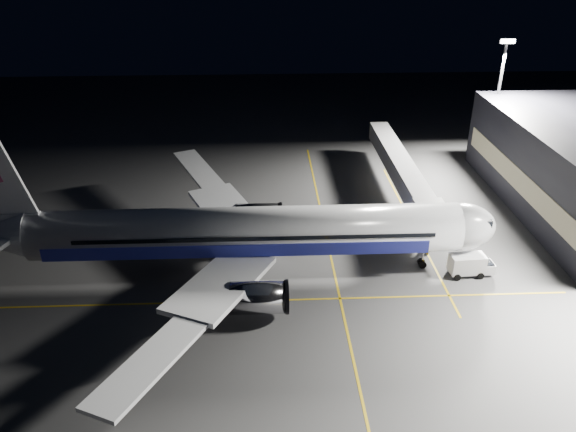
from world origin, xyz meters
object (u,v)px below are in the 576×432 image
(baggage_tug, at_px, (253,230))
(airliner, at_px, (238,232))
(safety_cone_a, at_px, (227,240))
(service_truck, at_px, (471,264))
(floodlight_mast_north, at_px, (498,92))
(safety_cone_b, at_px, (298,250))
(jet_bridge, at_px, (403,172))
(safety_cone_c, at_px, (184,252))

(baggage_tug, bearing_deg, airliner, -112.26)
(safety_cone_a, bearing_deg, service_truck, -17.51)
(safety_cone_a, bearing_deg, floodlight_mast_north, 30.20)
(floodlight_mast_north, distance_m, safety_cone_b, 45.67)
(floodlight_mast_north, bearing_deg, airliner, -142.09)
(jet_bridge, relative_size, safety_cone_a, 63.27)
(safety_cone_b, distance_m, safety_cone_c, 14.00)
(service_truck, bearing_deg, safety_cone_c, 166.23)
(airliner, relative_size, safety_cone_b, 108.73)
(jet_bridge, distance_m, floodlight_mast_north, 24.06)
(service_truck, distance_m, safety_cone_a, 29.87)
(airliner, height_order, safety_cone_b, airliner)
(baggage_tug, height_order, safety_cone_b, baggage_tug)
(service_truck, bearing_deg, airliner, 172.09)
(airliner, height_order, floodlight_mast_north, floodlight_mast_north)
(baggage_tug, height_order, safety_cone_c, baggage_tug)
(baggage_tug, height_order, safety_cone_a, baggage_tug)
(safety_cone_b, bearing_deg, baggage_tug, 140.71)
(safety_cone_c, bearing_deg, baggage_tug, 27.77)
(safety_cone_c, bearing_deg, floodlight_mast_north, 30.24)
(baggage_tug, xyz_separation_m, safety_cone_a, (-3.41, -1.47, -0.57))
(jet_bridge, distance_m, baggage_tug, 23.81)
(jet_bridge, distance_m, safety_cone_b, 21.73)
(service_truck, relative_size, safety_cone_c, 7.80)
(jet_bridge, xyz_separation_m, safety_cone_c, (-30.00, -14.06, -4.25))
(baggage_tug, bearing_deg, safety_cone_b, -50.92)
(safety_cone_b, height_order, safety_cone_c, safety_cone_c)
(airliner, xyz_separation_m, floodlight_mast_north, (41.08, 31.99, 7.21))
(safety_cone_c, bearing_deg, airliner, -30.01)
(service_truck, bearing_deg, floodlight_mast_north, 63.29)
(floodlight_mast_north, xyz_separation_m, service_truck, (-14.43, -33.96, -10.98))
(safety_cone_a, bearing_deg, jet_bridge, 23.92)
(baggage_tug, bearing_deg, service_truck, -34.28)
(safety_cone_a, distance_m, safety_cone_c, 5.93)
(floodlight_mast_north, bearing_deg, safety_cone_b, -140.54)
(safety_cone_a, xyz_separation_m, safety_cone_b, (8.90, -3.02, 0.01))
(jet_bridge, relative_size, floodlight_mast_north, 1.66)
(floodlight_mast_north, relative_size, safety_cone_a, 38.08)
(airliner, distance_m, floodlight_mast_north, 52.56)
(safety_cone_a, xyz_separation_m, safety_cone_c, (-5.10, -3.02, 0.06))
(jet_bridge, xyz_separation_m, service_truck, (3.57, -20.03, -3.19))
(service_truck, distance_m, safety_cone_c, 34.12)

